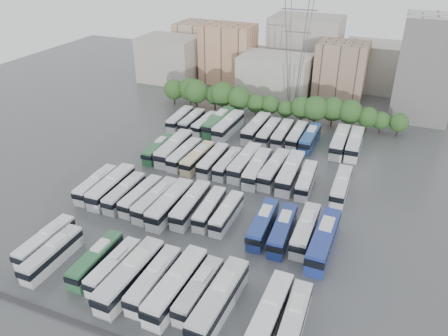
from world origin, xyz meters
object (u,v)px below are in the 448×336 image
at_px(bus_r3_s13, 354,143).
at_px(bus_r2_s11, 306,180).
at_px(bus_r2_s6, 228,163).
at_px(apartment_tower, 427,69).
at_px(bus_r3_s6, 256,128).
at_px(bus_r2_s5, 213,160).
at_px(bus_r2_s1, 158,149).
at_px(bus_r0_s4, 96,259).
at_px(bus_r1_s10, 263,223).
at_px(bus_r0_s5, 114,266).
at_px(bus_r2_s2, 174,148).
at_px(bus_r1_s0, 96,184).
at_px(bus_r2_s10, 291,172).
at_px(bus_r0_s9, 199,290).
at_px(bus_r1_s5, 170,203).
at_px(bus_r0_s12, 270,313).
at_px(bus_r0_s7, 154,279).
at_px(bus_r1_s7, 210,208).
at_px(bus_r1_s13, 324,240).
at_px(bus_r3_s10, 310,138).
at_px(bus_r2_s4, 198,158).
at_px(bus_r3_s4, 228,125).
at_px(bus_r1_s6, 191,204).
at_px(bus_r2_s9, 274,169).
at_px(bus_r1_s12, 305,230).
at_px(bus_r2_s8, 257,168).
at_px(bus_r3_s1, 192,121).
at_px(bus_r3_s0, 180,119).
at_px(bus_r0_s2, 52,254).
at_px(bus_r0_s13, 294,320).
at_px(bus_r1_s1, 112,186).
at_px(bus_r3_s7, 269,132).
at_px(bus_r1_s4, 156,200).
at_px(bus_r1_s8, 227,213).
at_px(bus_r1_s11, 283,230).
at_px(bus_r2_s3, 185,154).
at_px(electricity_pylon, 297,42).
at_px(bus_r3_s3, 219,122).
at_px(bus_r3_s2, 205,123).
at_px(bus_r0_s8, 176,285).
at_px(bus_r2_s7, 245,162).

bearing_deg(bus_r3_s13, bus_r2_s11, -108.97).
bearing_deg(bus_r2_s6, apartment_tower, 53.16).
bearing_deg(bus_r3_s6, bus_r2_s5, -98.25).
distance_m(apartment_tower, bus_r2_s1, 70.46).
xyz_separation_m(bus_r0_s4, bus_r1_s10, (19.91, 17.46, 0.11)).
bearing_deg(bus_r0_s5, apartment_tower, 66.14).
bearing_deg(bus_r2_s2, bus_r1_s0, -111.40).
bearing_deg(bus_r2_s10, bus_r0_s9, -96.84).
height_order(bus_r1_s5, bus_r2_s10, bus_r2_s10).
relative_size(bus_r0_s12, bus_r3_s6, 0.93).
bearing_deg(bus_r0_s7, bus_r1_s7, 90.12).
distance_m(bus_r1_s13, bus_r3_s6, 43.71).
distance_m(bus_r1_s7, bus_r3_s10, 36.19).
bearing_deg(bus_r2_s4, bus_r2_s2, 167.64).
bearing_deg(bus_r3_s4, bus_r0_s12, -61.61).
xyz_separation_m(bus_r0_s12, bus_r1_s5, (-23.30, 17.14, 0.05)).
xyz_separation_m(bus_r0_s9, bus_r1_s6, (-9.95, 17.96, 0.15)).
bearing_deg(bus_r2_s9, bus_r3_s4, 136.95).
height_order(bus_r1_s0, bus_r1_s5, bus_r1_s5).
bearing_deg(bus_r1_s12, bus_r2_s8, 129.02).
bearing_deg(bus_r3_s1, bus_r3_s0, 177.32).
xyz_separation_m(bus_r0_s4, bus_r1_s7, (9.99, 18.36, -0.01)).
bearing_deg(bus_r0_s2, bus_r2_s6, 69.64).
height_order(bus_r0_s13, bus_r1_s0, bus_r0_s13).
height_order(bus_r1_s1, bus_r3_s7, bus_r1_s1).
distance_m(bus_r0_s12, bus_r1_s4, 31.65).
bearing_deg(bus_r1_s10, bus_r2_s5, 131.28).
bearing_deg(bus_r0_s4, bus_r1_s8, 53.26).
relative_size(bus_r0_s2, bus_r1_s7, 1.04).
height_order(bus_r1_s1, bus_r2_s10, bus_r2_s10).
xyz_separation_m(bus_r1_s11, bus_r2_s11, (-0.06, 17.09, -0.04)).
xyz_separation_m(bus_r0_s4, bus_r2_s8, (13.18, 34.73, 0.29)).
xyz_separation_m(bus_r0_s12, bus_r2_s6, (-19.74, 35.25, -0.26)).
xyz_separation_m(bus_r1_s6, bus_r2_s3, (-9.79, 17.01, -0.07)).
xyz_separation_m(electricity_pylon, bus_r1_s6, (-3.81, -55.36, -16.78)).
height_order(bus_r1_s6, bus_r1_s12, bus_r1_s6).
relative_size(bus_r1_s8, bus_r3_s3, 0.79).
height_order(bus_r0_s13, bus_r3_s7, bus_r3_s7).
distance_m(bus_r3_s1, bus_r3_s6, 16.66).
bearing_deg(bus_r3_s2, bus_r3_s4, 2.68).
height_order(bus_r1_s13, bus_r2_s4, bus_r1_s13).
xyz_separation_m(bus_r0_s8, bus_r2_s3, (-16.75, 35.70, -0.27)).
bearing_deg(bus_r0_s8, bus_r2_s6, 102.56).
bearing_deg(bus_r1_s0, bus_r2_s11, 22.28).
height_order(bus_r2_s7, bus_r2_s10, bus_r2_s10).
height_order(bus_r0_s7, bus_r1_s10, bus_r0_s7).
bearing_deg(bus_r1_s5, bus_r0_s12, -36.01).
height_order(bus_r2_s5, bus_r2_s10, bus_r2_s10).
relative_size(apartment_tower, bus_r3_s10, 2.14).
bearing_deg(bus_r0_s12, bus_r2_s8, 111.59).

